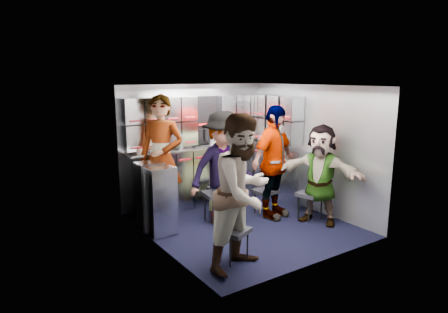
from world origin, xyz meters
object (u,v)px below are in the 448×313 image
attendant_arc_b (223,169)px  jump_seat_mid_left (217,195)px  attendant_arc_a (243,193)px  attendant_standing (162,159)px  jump_seat_mid_right (266,192)px  jump_seat_center (221,190)px  jump_seat_near_left (234,233)px  attendant_arc_e (320,174)px  jump_seat_near_right (310,195)px  attendant_arc_d (274,162)px  attendant_arc_c (227,164)px

attendant_arc_b → jump_seat_mid_left: bearing=90.6°
attendant_arc_a → attendant_standing: bearing=76.0°
jump_seat_mid_left → jump_seat_mid_right: (0.84, -0.18, -0.04)m
jump_seat_center → attendant_standing: 1.17m
jump_seat_near_left → attendant_standing: attendant_standing is taller
jump_seat_mid_left → jump_seat_mid_right: jump_seat_mid_left is taller
attendant_standing → attendant_arc_a: attendant_standing is taller
attendant_arc_a → attendant_arc_e: bearing=-0.6°
jump_seat_near_right → attendant_arc_a: size_ratio=0.24×
jump_seat_near_right → attendant_arc_b: bearing=155.2°
jump_seat_near_left → jump_seat_mid_right: bearing=38.1°
jump_seat_near_left → attendant_arc_d: size_ratio=0.25×
jump_seat_near_left → jump_seat_mid_left: (0.59, 1.30, 0.04)m
attendant_arc_d → attendant_arc_b: bearing=151.0°
jump_seat_mid_right → attendant_standing: size_ratio=0.21×
attendant_standing → attendant_arc_e: size_ratio=1.29×
jump_seat_near_left → attendant_standing: (-0.09, 1.81, 0.62)m
jump_seat_mid_right → attendant_standing: (-1.52, 0.69, 0.62)m
jump_seat_center → jump_seat_near_right: jump_seat_near_right is taller
jump_seat_mid_left → jump_seat_near_right: bearing=-31.1°
jump_seat_center → attendant_standing: (-0.99, 0.16, 0.62)m
jump_seat_near_right → attendant_arc_b: size_ratio=0.26×
jump_seat_mid_right → jump_seat_near_left: bearing=-141.9°
jump_seat_near_left → attendant_standing: bearing=93.0°
jump_seat_near_left → attendant_arc_e: (1.85, 0.35, 0.40)m
jump_seat_mid_left → attendant_arc_c: 0.56m
attendant_arc_d → jump_seat_near_right: bearing=-60.0°
attendant_standing → attendant_arc_c: (0.99, -0.34, -0.15)m
jump_seat_mid_left → attendant_arc_a: (-0.59, -1.48, 0.51)m
jump_seat_near_left → attendant_arc_b: (0.59, 1.12, 0.50)m
attendant_arc_a → jump_seat_near_left: bearing=73.3°
jump_seat_near_left → attendant_arc_c: 1.79m
jump_seat_near_left → attendant_arc_e: 1.93m
jump_seat_center → attendant_arc_b: (-0.31, -0.53, 0.50)m
jump_seat_mid_left → jump_seat_center: size_ratio=1.10×
jump_seat_near_left → jump_seat_mid_right: size_ratio=1.11×
attendant_arc_c → attendant_arc_e: size_ratio=1.09×
attendant_arc_d → attendant_arc_e: size_ratio=1.17×
jump_seat_near_right → attendant_arc_e: bearing=-90.0°
jump_seat_mid_left → attendant_arc_c: size_ratio=0.28×
attendant_arc_d → attendant_arc_e: bearing=-70.4°
jump_seat_near_right → attendant_arc_a: (-1.85, -0.71, 0.53)m
attendant_arc_a → attendant_arc_b: (0.59, 1.30, -0.05)m
attendant_arc_d → attendant_arc_e: 0.74m
jump_seat_mid_right → jump_seat_near_right: jump_seat_near_right is taller
attendant_arc_a → attendant_arc_b: size_ratio=1.06×
jump_seat_near_left → attendant_arc_e: size_ratio=0.30×
jump_seat_near_right → attendant_arc_b: attendant_arc_b is taller
jump_seat_center → attendant_arc_c: attendant_arc_c is taller
jump_seat_mid_left → attendant_arc_d: attendant_arc_d is taller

